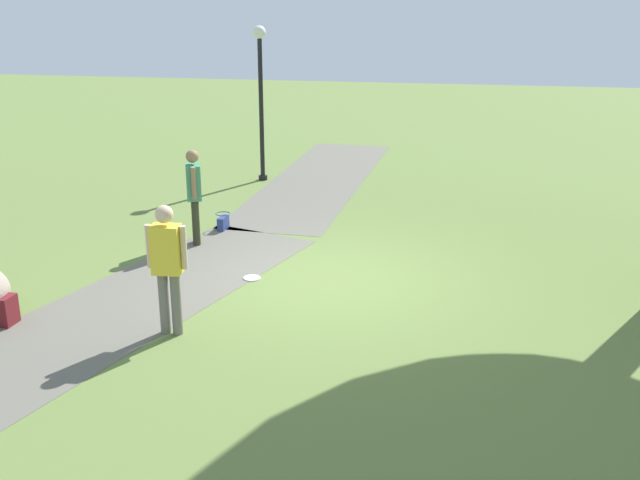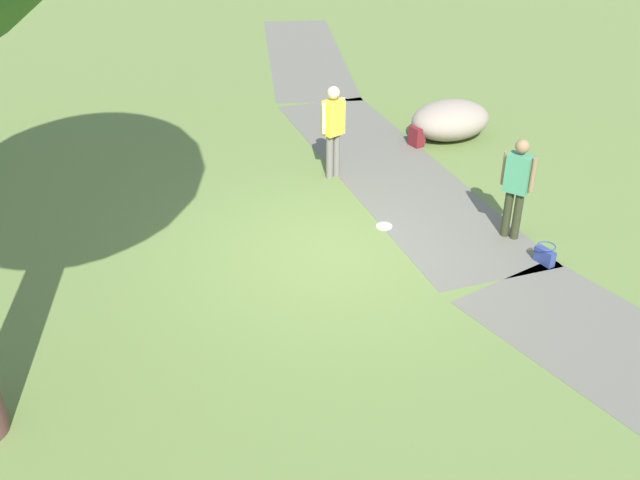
% 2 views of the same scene
% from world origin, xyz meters
% --- Properties ---
extents(ground_plane, '(48.00, 48.00, 0.00)m').
position_xyz_m(ground_plane, '(0.00, 0.00, 0.00)').
color(ground_plane, olive).
extents(footpath_segment_mid, '(8.24, 4.43, 0.01)m').
position_xyz_m(footpath_segment_mid, '(1.78, -2.77, 0.00)').
color(footpath_segment_mid, '#636054').
rests_on(footpath_segment_mid, ground).
extents(footpath_segment_far, '(7.89, 5.91, 0.01)m').
position_xyz_m(footpath_segment_far, '(9.00, -6.10, 0.00)').
color(footpath_segment_far, '#636054').
rests_on(footpath_segment_far, ground).
extents(lawn_boulder, '(1.59, 1.92, 0.78)m').
position_xyz_m(lawn_boulder, '(2.22, -4.82, 0.39)').
color(lawn_boulder, gray).
rests_on(lawn_boulder, ground).
extents(woman_with_handbag, '(0.49, 0.35, 1.65)m').
position_xyz_m(woman_with_handbag, '(-1.25, -2.56, 0.95)').
color(woman_with_handbag, '#2D321C').
rests_on(woman_with_handbag, ground).
extents(man_near_boulder, '(0.26, 0.52, 1.72)m').
position_xyz_m(man_near_boulder, '(2.20, -1.73, 1.00)').
color(man_near_boulder, slate).
rests_on(man_near_boulder, ground).
extents(handbag_on_grass, '(0.33, 0.29, 0.31)m').
position_xyz_m(handbag_on_grass, '(-2.09, -2.34, 0.14)').
color(handbag_on_grass, navy).
rests_on(handbag_on_grass, ground).
extents(backpack_by_boulder, '(0.29, 0.28, 0.40)m').
position_xyz_m(backpack_by_boulder, '(2.32, -3.98, 0.19)').
color(backpack_by_boulder, maroon).
rests_on(backpack_by_boulder, ground).
extents(frisbee_on_grass, '(0.26, 0.26, 0.02)m').
position_xyz_m(frisbee_on_grass, '(0.19, -1.20, 0.01)').
color(frisbee_on_grass, white).
rests_on(frisbee_on_grass, ground).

